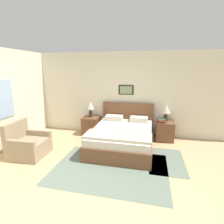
{
  "coord_description": "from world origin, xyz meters",
  "views": [
    {
      "loc": [
        0.96,
        -2.37,
        2.06
      ],
      "look_at": [
        0.04,
        1.69,
        1.05
      ],
      "focal_mm": 28.0,
      "sensor_mm": 36.0,
      "label": 1
    }
  ],
  "objects_px": {
    "bed": "(122,137)",
    "table_lamp_by_door": "(166,110)",
    "armchair": "(28,145)",
    "nightstand_by_door": "(165,131)",
    "nightstand_near_window": "(91,125)",
    "table_lamp_near_window": "(90,106)"
  },
  "relations": [
    {
      "from": "armchair",
      "to": "nightstand_by_door",
      "type": "relative_size",
      "value": 1.51
    },
    {
      "from": "bed",
      "to": "table_lamp_by_door",
      "type": "distance_m",
      "value": 1.53
    },
    {
      "from": "nightstand_near_window",
      "to": "table_lamp_by_door",
      "type": "xyz_separation_m",
      "value": [
        2.31,
        0.02,
        0.64
      ]
    },
    {
      "from": "armchair",
      "to": "table_lamp_near_window",
      "type": "relative_size",
      "value": 1.66
    },
    {
      "from": "bed",
      "to": "nightstand_by_door",
      "type": "relative_size",
      "value": 3.58
    },
    {
      "from": "bed",
      "to": "nightstand_near_window",
      "type": "relative_size",
      "value": 3.58
    },
    {
      "from": "armchair",
      "to": "table_lamp_near_window",
      "type": "xyz_separation_m",
      "value": [
        1.0,
        1.77,
        0.64
      ]
    },
    {
      "from": "bed",
      "to": "armchair",
      "type": "relative_size",
      "value": 2.38
    },
    {
      "from": "nightstand_near_window",
      "to": "table_lamp_by_door",
      "type": "height_order",
      "value": "table_lamp_by_door"
    },
    {
      "from": "table_lamp_by_door",
      "to": "nightstand_by_door",
      "type": "bearing_deg",
      "value": -68.74
    },
    {
      "from": "bed",
      "to": "nightstand_by_door",
      "type": "bearing_deg",
      "value": 33.36
    },
    {
      "from": "armchair",
      "to": "nightstand_by_door",
      "type": "bearing_deg",
      "value": 115.16
    },
    {
      "from": "nightstand_by_door",
      "to": "table_lamp_near_window",
      "type": "height_order",
      "value": "table_lamp_near_window"
    },
    {
      "from": "table_lamp_near_window",
      "to": "nightstand_near_window",
      "type": "bearing_deg",
      "value": -55.25
    },
    {
      "from": "nightstand_near_window",
      "to": "table_lamp_near_window",
      "type": "xyz_separation_m",
      "value": [
        -0.01,
        0.02,
        0.64
      ]
    },
    {
      "from": "bed",
      "to": "armchair",
      "type": "distance_m",
      "value": 2.39
    },
    {
      "from": "armchair",
      "to": "table_lamp_near_window",
      "type": "bearing_deg",
      "value": 147.97
    },
    {
      "from": "armchair",
      "to": "nightstand_by_door",
      "type": "distance_m",
      "value": 3.77
    },
    {
      "from": "table_lamp_by_door",
      "to": "table_lamp_near_window",
      "type": "bearing_deg",
      "value": 180.0
    },
    {
      "from": "nightstand_by_door",
      "to": "table_lamp_by_door",
      "type": "bearing_deg",
      "value": 111.26
    },
    {
      "from": "nightstand_near_window",
      "to": "nightstand_by_door",
      "type": "height_order",
      "value": "same"
    },
    {
      "from": "nightstand_by_door",
      "to": "armchair",
      "type": "bearing_deg",
      "value": -152.2
    }
  ]
}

